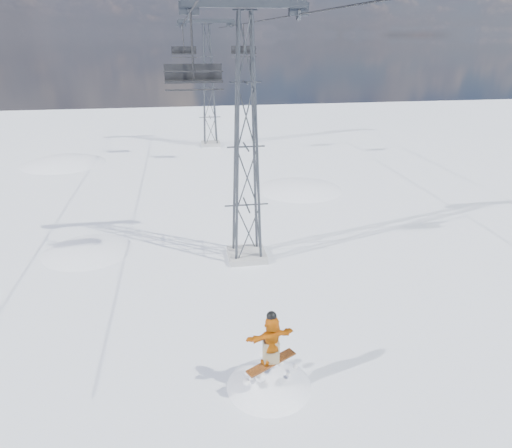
% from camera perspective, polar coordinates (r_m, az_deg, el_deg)
% --- Properties ---
extents(ground, '(120.00, 120.00, 0.00)m').
position_cam_1_polar(ground, '(15.63, 0.20, -17.60)').
color(ground, white).
rests_on(ground, ground).
extents(snow_terrain, '(39.00, 37.00, 22.00)m').
position_cam_1_polar(snow_terrain, '(38.53, -12.24, -8.72)').
color(snow_terrain, white).
rests_on(snow_terrain, ground).
extents(lift_tower_near, '(5.20, 1.80, 11.43)m').
position_cam_1_polar(lift_tower_near, '(20.50, -1.26, 9.55)').
color(lift_tower_near, '#999999').
rests_on(lift_tower_near, ground).
extents(lift_tower_far, '(5.20, 1.80, 11.43)m').
position_cam_1_polar(lift_tower_far, '(45.10, -5.94, 16.56)').
color(lift_tower_far, '#999999').
rests_on(lift_tower_far, ground).
extents(haul_cables, '(4.46, 51.00, 0.06)m').
position_cam_1_polar(haul_cables, '(31.41, -4.59, 23.89)').
color(haul_cables, black).
rests_on(haul_cables, ground).
extents(snowboarder_jump, '(4.40, 4.40, 6.83)m').
position_cam_1_polar(snowboarder_jump, '(16.17, 1.57, -23.88)').
color(snowboarder_jump, white).
rests_on(snowboarder_jump, ground).
extents(lift_chair_near, '(2.18, 0.63, 2.70)m').
position_cam_1_polar(lift_chair_near, '(18.25, -7.81, 17.98)').
color(lift_chair_near, black).
rests_on(lift_chair_near, ground).
extents(lift_chair_mid, '(1.86, 0.53, 2.31)m').
position_cam_1_polar(lift_chair_mid, '(36.62, -1.55, 20.85)').
color(lift_chair_mid, black).
rests_on(lift_chair_mid, ground).
extents(lift_chair_far, '(1.97, 0.56, 2.44)m').
position_cam_1_polar(lift_chair_far, '(39.14, -9.00, 20.56)').
color(lift_chair_far, black).
rests_on(lift_chair_far, ground).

